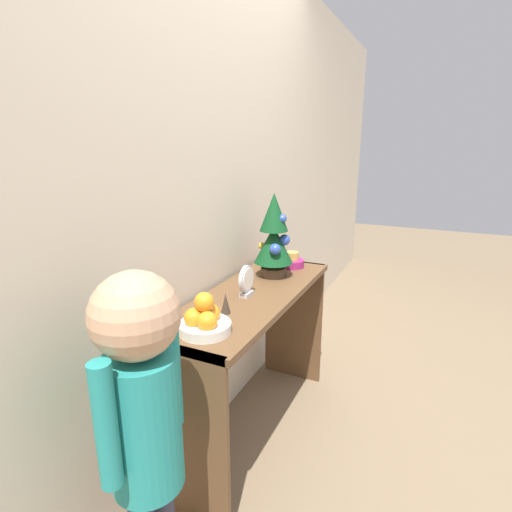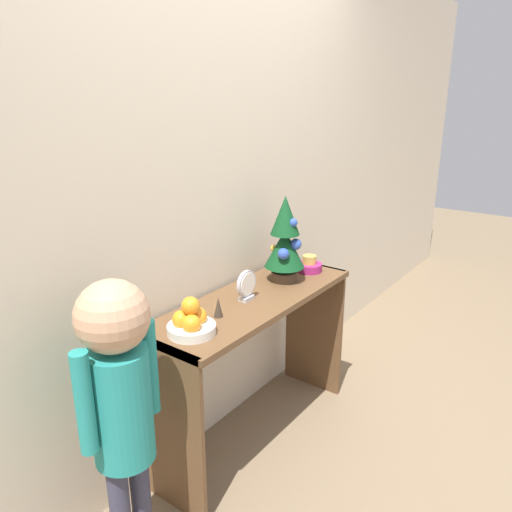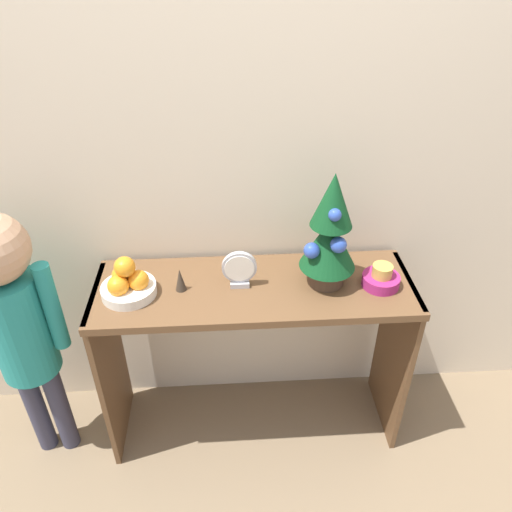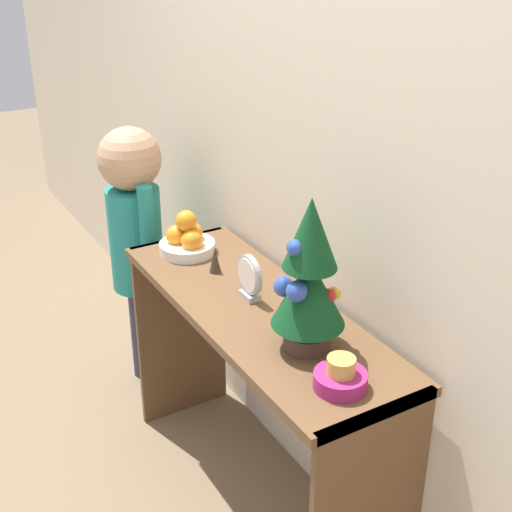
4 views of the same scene
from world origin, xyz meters
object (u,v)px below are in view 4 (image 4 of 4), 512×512
Objects in this scene: mini_tree at (309,277)px; fruit_bowl at (187,240)px; desk_clock at (249,278)px; singing_bowl at (340,377)px; figurine at (215,260)px; child_figure at (135,223)px.

fruit_bowl is (-0.72, -0.02, -0.17)m from mini_tree.
fruit_bowl reaches higher than desk_clock.
mini_tree is at bearing 171.09° from singing_bowl.
desk_clock is at bearing 176.52° from singing_bowl.
figurine is (-0.54, -0.01, -0.17)m from mini_tree.
desk_clock reaches higher than singing_bowl.
figurine is at bearing -177.48° from desk_clock.
fruit_bowl reaches higher than figurine.
child_figure is (-0.59, -0.06, -0.07)m from figurine.
fruit_bowl reaches higher than singing_bowl.
child_figure reaches higher than figurine.
fruit_bowl is 0.40m from desk_clock.
desk_clock is 0.82m from child_figure.
fruit_bowl is 0.19m from figurine.
singing_bowl is 0.94× the size of desk_clock.
child_figure is at bearing -176.51° from mini_tree.
singing_bowl is 1.54× the size of figurine.
child_figure is at bearing -174.25° from figurine.
singing_bowl is 0.12× the size of child_figure.
singing_bowl is at bearing -0.44° from fruit_bowl.
mini_tree is at bearing 1.92° from fruit_bowl.
mini_tree reaches higher than child_figure.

